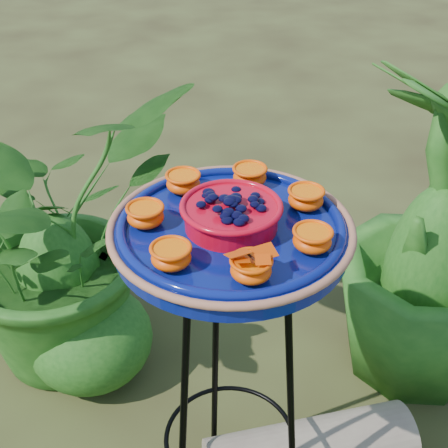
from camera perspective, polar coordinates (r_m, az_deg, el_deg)
The scene contains 4 objects.
tripod_stand at distance 1.48m, azimuth 0.55°, elevation -13.27°, with size 0.38×0.38×0.92m.
feeder_dish at distance 1.22m, azimuth 0.66°, elevation -0.28°, with size 0.53×0.53×0.11m.
shrub_back_left at distance 2.11m, azimuth -15.45°, elevation -0.75°, with size 0.88×0.76×0.98m, color #1B4F15.
shrub_back_right at distance 2.03m, azimuth 18.87°, elevation -0.93°, with size 0.61×0.61×1.09m, color #1B4F15.
Camera 1 is at (-0.09, -0.98, 1.64)m, focal length 50.00 mm.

